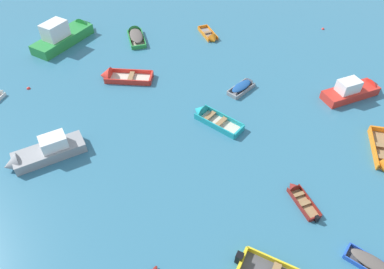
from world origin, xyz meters
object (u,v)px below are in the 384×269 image
motor_launch_green_center (66,34)px  rowboat_red_near_right (115,76)px  mooring_buoy_near_foreground (29,89)px  rowboat_blue_back_row_right (380,269)px  rowboat_grey_near_camera (245,85)px  rowboat_maroon_far_back (298,194)px  motor_launch_red_back_row_left (354,90)px  mooring_buoy_midfield (323,29)px  rowboat_green_outer_right (135,34)px  rowboat_turquoise_midfield_left (208,116)px  rowboat_orange_cluster_inner (211,37)px  motor_launch_grey_distant_center (43,153)px

motor_launch_green_center → rowboat_red_near_right: 8.59m
motor_launch_green_center → mooring_buoy_near_foreground: motor_launch_green_center is taller
motor_launch_green_center → rowboat_blue_back_row_right: size_ratio=2.47×
motor_launch_green_center → rowboat_grey_near_camera: motor_launch_green_center is taller
motor_launch_green_center → rowboat_red_near_right: (5.82, -6.29, -0.57)m
rowboat_maroon_far_back → mooring_buoy_near_foreground: (-20.39, 10.76, -0.14)m
motor_launch_red_back_row_left → mooring_buoy_midfield: (0.48, 11.21, -0.54)m
motor_launch_green_center → rowboat_grey_near_camera: size_ratio=2.55×
rowboat_green_outer_right → motor_launch_red_back_row_left: bearing=-26.4°
rowboat_turquoise_midfield_left → mooring_buoy_midfield: bearing=48.6°
rowboat_orange_cluster_inner → rowboat_blue_back_row_right: bearing=-71.5°
motor_launch_red_back_row_left → motor_launch_grey_distant_center: 24.26m
rowboat_turquoise_midfield_left → rowboat_red_near_right: bearing=147.2°
motor_launch_green_center → rowboat_green_outer_right: bearing=7.9°
rowboat_grey_near_camera → mooring_buoy_midfield: 13.87m
rowboat_orange_cluster_inner → rowboat_grey_near_camera: size_ratio=1.22×
rowboat_turquoise_midfield_left → rowboat_blue_back_row_right: bearing=-54.1°
mooring_buoy_midfield → rowboat_orange_cluster_inner: bearing=-170.1°
motor_launch_red_back_row_left → rowboat_green_outer_right: motor_launch_red_back_row_left is taller
rowboat_maroon_far_back → rowboat_blue_back_row_right: 5.76m
motor_launch_grey_distant_center → mooring_buoy_midfield: 29.93m
rowboat_maroon_far_back → mooring_buoy_midfield: 22.44m
rowboat_blue_back_row_right → rowboat_turquoise_midfield_left: bearing=125.9°
rowboat_blue_back_row_right → mooring_buoy_midfield: rowboat_blue_back_row_right is taller
mooring_buoy_midfield → mooring_buoy_near_foreground: bearing=-159.0°
motor_launch_red_back_row_left → mooring_buoy_near_foreground: size_ratio=17.34×
rowboat_red_near_right → motor_launch_grey_distant_center: bearing=-109.5°
rowboat_red_near_right → rowboat_green_outer_right: bearing=82.9°
rowboat_grey_near_camera → mooring_buoy_near_foreground: 18.19m
rowboat_red_near_right → motor_launch_green_center: bearing=132.7°
rowboat_blue_back_row_right → rowboat_grey_near_camera: size_ratio=1.03×
rowboat_maroon_far_back → mooring_buoy_near_foreground: rowboat_maroon_far_back is taller
rowboat_red_near_right → rowboat_maroon_far_back: bearing=-42.7°
motor_launch_red_back_row_left → rowboat_red_near_right: 20.05m
rowboat_maroon_far_back → rowboat_orange_cluster_inner: (-4.77, 19.22, 0.03)m
motor_launch_green_center → rowboat_grey_near_camera: (16.94, -7.58, -0.52)m
motor_launch_green_center → mooring_buoy_near_foreground: 7.95m
mooring_buoy_midfield → mooring_buoy_near_foreground: 29.42m
motor_launch_red_back_row_left → rowboat_green_outer_right: size_ratio=1.30×
rowboat_red_near_right → rowboat_orange_cluster_inner: bearing=39.0°
rowboat_orange_cluster_inner → rowboat_red_near_right: bearing=-141.0°
rowboat_turquoise_midfield_left → rowboat_green_outer_right: bearing=119.7°
rowboat_maroon_far_back → rowboat_red_near_right: 18.12m
rowboat_turquoise_midfield_left → rowboat_grey_near_camera: size_ratio=1.45×
rowboat_orange_cluster_inner → rowboat_turquoise_midfield_left: 12.07m
motor_launch_red_back_row_left → rowboat_blue_back_row_right: bearing=-102.7°
rowboat_grey_near_camera → rowboat_green_outer_right: bearing=140.2°
mooring_buoy_near_foreground → motor_launch_red_back_row_left: bearing=-1.4°
rowboat_red_near_right → rowboat_grey_near_camera: (11.12, -1.28, 0.05)m
rowboat_maroon_far_back → mooring_buoy_midfield: size_ratio=9.51×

